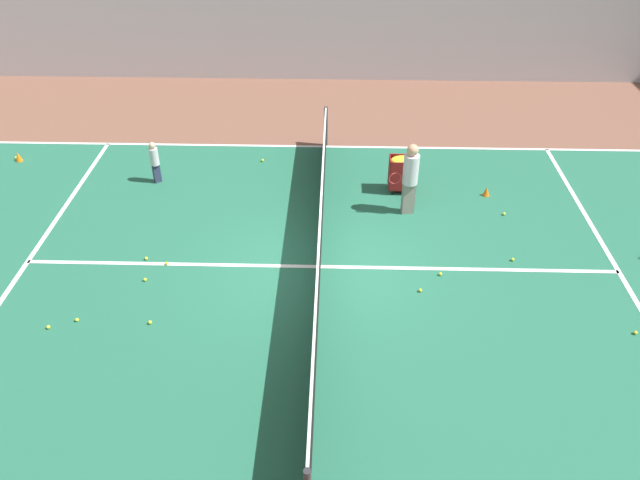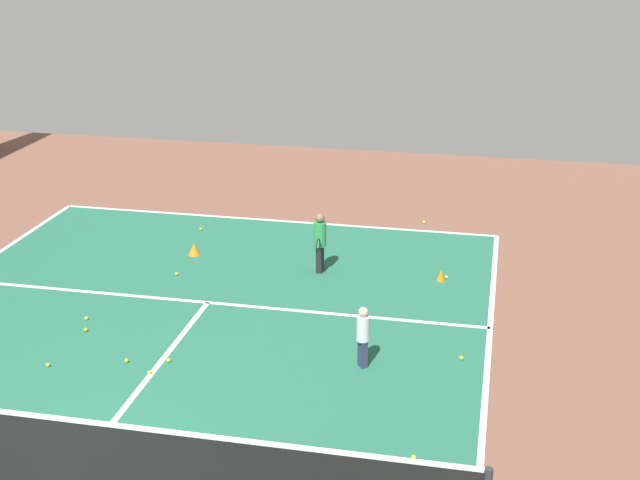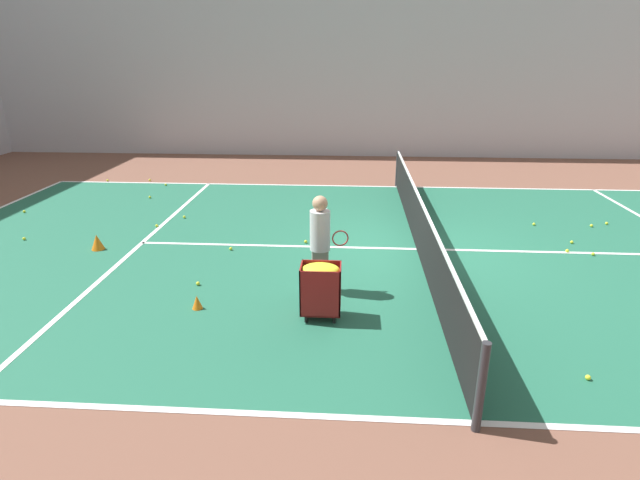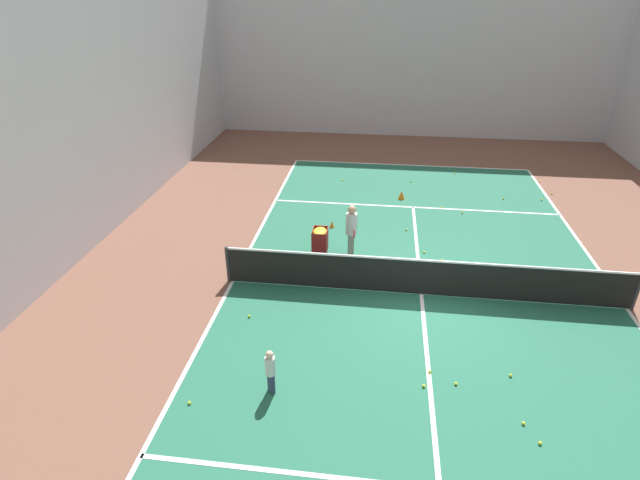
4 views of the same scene
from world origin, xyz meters
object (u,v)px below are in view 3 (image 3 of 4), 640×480
at_px(coach_at_net, 320,238).
at_px(tennis_net, 419,224).
at_px(training_cone_0, 197,302).
at_px(ball_cart, 321,281).

bearing_deg(coach_at_net, tennis_net, 38.00).
relative_size(tennis_net, coach_at_net, 6.42).
bearing_deg(tennis_net, coach_at_net, 137.45).
height_order(tennis_net, training_cone_0, tennis_net).
bearing_deg(training_cone_0, coach_at_net, -67.78).
height_order(tennis_net, coach_at_net, coach_at_net).
height_order(coach_at_net, ball_cart, coach_at_net).
relative_size(tennis_net, training_cone_0, 48.29).
relative_size(coach_at_net, ball_cart, 1.90).
height_order(ball_cart, training_cone_0, ball_cart).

